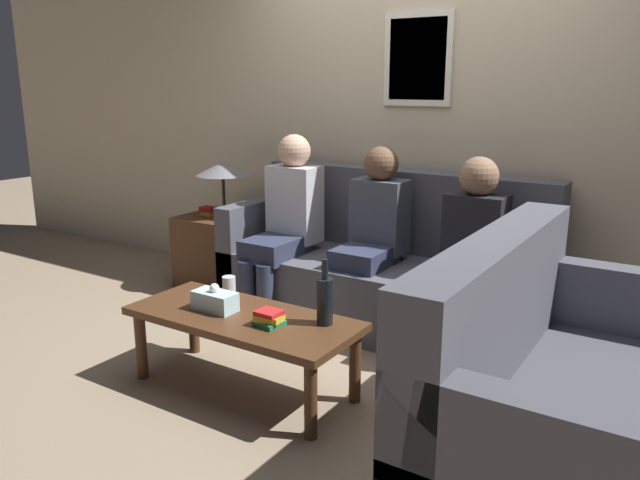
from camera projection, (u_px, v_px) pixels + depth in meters
The scene contains 14 objects.
ground_plane at pixel (344, 347), 3.77m from camera, with size 16.00×16.00×0.00m, color gray.
wall_back at pixel (418, 120), 4.22m from camera, with size 9.00×0.08×2.60m.
couch_main at pixel (385, 273), 4.10m from camera, with size 2.08×0.85×0.98m.
couch_side at pixel (554, 410), 2.39m from camera, with size 0.85×1.59×0.98m.
coffee_table at pixel (243, 325), 3.17m from camera, with size 1.21×0.52×0.41m.
side_table_with_lamp at pixel (220, 244), 4.79m from camera, with size 0.52×0.52×0.98m.
wine_bottle at pixel (325, 300), 3.01m from camera, with size 0.08×0.08×0.33m.
drinking_glass at pixel (229, 286), 3.44m from camera, with size 0.07×0.07×0.11m.
book_stack at pixel (269, 318), 3.01m from camera, with size 0.15×0.14×0.08m.
tissue_box at pixel (215, 301), 3.21m from camera, with size 0.23×0.12×0.15m.
person_left at pixel (285, 219), 4.19m from camera, with size 0.34×0.61×1.22m.
person_middle at pixel (372, 231), 3.93m from camera, with size 0.34×0.57×1.17m.
person_right at pixel (467, 250), 3.53m from camera, with size 0.34×0.63×1.15m.
teddy_bear at pixel (426, 404), 2.80m from camera, with size 0.22×0.22×0.35m.
Camera 1 is at (1.76, -3.01, 1.56)m, focal length 35.00 mm.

